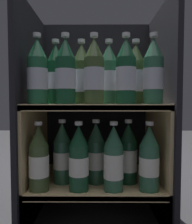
# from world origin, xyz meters

# --- Properties ---
(fridge_back_wall) EXTENTS (0.59, 0.02, 0.91)m
(fridge_back_wall) POSITION_xyz_m (0.00, 0.41, 0.46)
(fridge_back_wall) COLOR black
(fridge_back_wall) RESTS_ON ground_plane
(fridge_side_left) EXTENTS (0.02, 0.44, 0.91)m
(fridge_side_left) POSITION_xyz_m (-0.28, 0.20, 0.46)
(fridge_side_left) COLOR black
(fridge_side_left) RESTS_ON ground_plane
(fridge_side_right) EXTENTS (0.02, 0.44, 0.91)m
(fridge_side_right) POSITION_xyz_m (0.28, 0.20, 0.46)
(fridge_side_right) COLOR black
(fridge_side_right) RESTS_ON ground_plane
(shelf_lower) EXTENTS (0.55, 0.40, 0.18)m
(shelf_lower) POSITION_xyz_m (0.00, 0.19, 0.14)
(shelf_lower) COLOR #DBBC84
(shelf_lower) RESTS_ON ground_plane
(shelf_upper) EXTENTS (0.55, 0.40, 0.50)m
(shelf_upper) POSITION_xyz_m (0.00, 0.19, 0.36)
(shelf_upper) COLOR #DBBC84
(shelf_upper) RESTS_ON ground_plane
(bottle_upper_front_0) EXTENTS (0.08, 0.08, 0.26)m
(bottle_upper_front_0) POSITION_xyz_m (-0.22, 0.05, 0.61)
(bottle_upper_front_0) COLOR #1E5638
(bottle_upper_front_0) RESTS_ON shelf_upper
(bottle_upper_front_1) EXTENTS (0.08, 0.08, 0.26)m
(bottle_upper_front_1) POSITION_xyz_m (-0.11, 0.05, 0.61)
(bottle_upper_front_1) COLOR #144228
(bottle_upper_front_1) RESTS_ON shelf_upper
(bottle_upper_front_2) EXTENTS (0.08, 0.08, 0.26)m
(bottle_upper_front_2) POSITION_xyz_m (-0.01, 0.05, 0.61)
(bottle_upper_front_2) COLOR #384C28
(bottle_upper_front_2) RESTS_ON shelf_upper
(bottle_upper_front_3) EXTENTS (0.08, 0.08, 0.26)m
(bottle_upper_front_3) POSITION_xyz_m (0.11, 0.05, 0.61)
(bottle_upper_front_3) COLOR #144228
(bottle_upper_front_3) RESTS_ON shelf_upper
(bottle_upper_front_4) EXTENTS (0.08, 0.08, 0.26)m
(bottle_upper_front_4) POSITION_xyz_m (0.21, 0.05, 0.61)
(bottle_upper_front_4) COLOR #285B42
(bottle_upper_front_4) RESTS_ON shelf_upper
(bottle_upper_back_0) EXTENTS (0.08, 0.08, 0.26)m
(bottle_upper_back_0) POSITION_xyz_m (-0.16, 0.14, 0.62)
(bottle_upper_back_0) COLOR #144228
(bottle_upper_back_0) RESTS_ON shelf_upper
(bottle_upper_back_1) EXTENTS (0.08, 0.08, 0.26)m
(bottle_upper_back_1) POSITION_xyz_m (-0.06, 0.14, 0.61)
(bottle_upper_back_1) COLOR #384C28
(bottle_upper_back_1) RESTS_ON shelf_upper
(bottle_upper_back_2) EXTENTS (0.08, 0.08, 0.26)m
(bottle_upper_back_2) POSITION_xyz_m (0.05, 0.14, 0.61)
(bottle_upper_back_2) COLOR #285B42
(bottle_upper_back_2) RESTS_ON shelf_upper
(bottle_upper_back_3) EXTENTS (0.08, 0.08, 0.26)m
(bottle_upper_back_3) POSITION_xyz_m (0.16, 0.14, 0.61)
(bottle_upper_back_3) COLOR #384C28
(bottle_upper_back_3) RESTS_ON shelf_upper
(bottle_lower_front_0) EXTENTS (0.08, 0.08, 0.26)m
(bottle_lower_front_0) POSITION_xyz_m (-0.22, 0.05, 0.29)
(bottle_lower_front_0) COLOR #384C28
(bottle_lower_front_0) RESTS_ON shelf_lower
(bottle_lower_front_1) EXTENTS (0.08, 0.08, 0.26)m
(bottle_lower_front_1) POSITION_xyz_m (-0.06, 0.05, 0.29)
(bottle_lower_front_1) COLOR #144228
(bottle_lower_front_1) RESTS_ON shelf_lower
(bottle_lower_front_2) EXTENTS (0.08, 0.08, 0.26)m
(bottle_lower_front_2) POSITION_xyz_m (0.07, 0.05, 0.29)
(bottle_lower_front_2) COLOR #285B42
(bottle_lower_front_2) RESTS_ON shelf_lower
(bottle_lower_front_3) EXTENTS (0.08, 0.08, 0.26)m
(bottle_lower_front_3) POSITION_xyz_m (0.20, 0.05, 0.29)
(bottle_lower_front_3) COLOR #285B42
(bottle_lower_front_3) RESTS_ON shelf_lower
(bottle_lower_back_0) EXTENTS (0.08, 0.08, 0.26)m
(bottle_lower_back_0) POSITION_xyz_m (-0.14, 0.14, 0.29)
(bottle_lower_back_0) COLOR #285B42
(bottle_lower_back_0) RESTS_ON shelf_lower
(bottle_lower_back_1) EXTENTS (0.08, 0.08, 0.26)m
(bottle_lower_back_1) POSITION_xyz_m (0.00, 0.14, 0.29)
(bottle_lower_back_1) COLOR #285B42
(bottle_lower_back_1) RESTS_ON shelf_lower
(bottle_lower_back_2) EXTENTS (0.08, 0.08, 0.26)m
(bottle_lower_back_2) POSITION_xyz_m (0.13, 0.14, 0.29)
(bottle_lower_back_2) COLOR #144228
(bottle_lower_back_2) RESTS_ON shelf_lower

